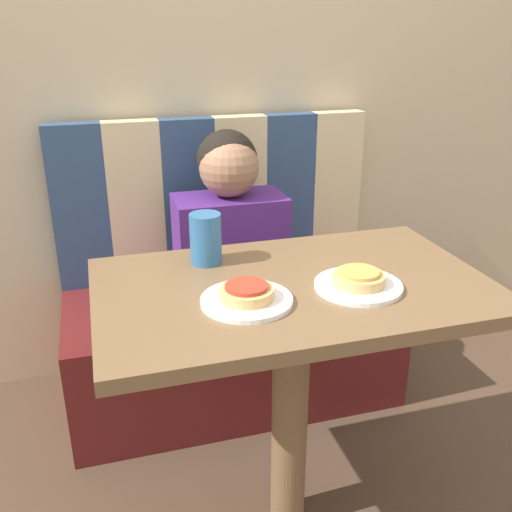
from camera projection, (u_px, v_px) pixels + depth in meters
name	position (u px, v px, depth m)	size (l,w,h in m)	color
wall_back	(205.00, 44.00, 2.11)	(7.00, 0.05, 2.60)	#C6B28E
booth_seat	(232.00, 344.00, 2.22)	(1.23, 0.57, 0.43)	#5B1919
booth_backrest	(215.00, 197.00, 2.25)	(1.23, 0.07, 0.62)	navy
dining_table	(292.00, 325.00, 1.46)	(0.98, 0.60, 0.77)	brown
person	(230.00, 218.00, 2.03)	(0.39, 0.24, 0.61)	#4C237A
plate_left	(247.00, 300.00, 1.31)	(0.21, 0.21, 0.01)	white
plate_right	(358.00, 286.00, 1.39)	(0.21, 0.21, 0.01)	white
pizza_left	(247.00, 292.00, 1.31)	(0.13, 0.13, 0.03)	tan
pizza_right	(359.00, 278.00, 1.38)	(0.13, 0.13, 0.03)	tan
drinking_cup	(206.00, 239.00, 1.51)	(0.08, 0.08, 0.14)	#2D669E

